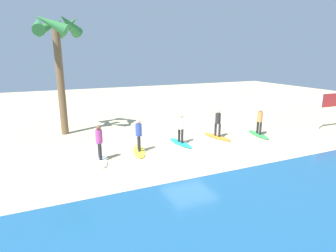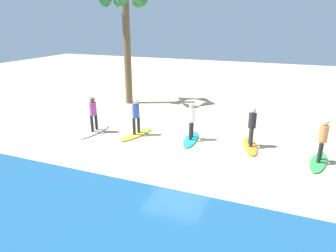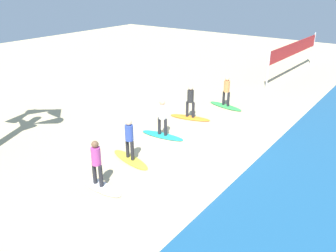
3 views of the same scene
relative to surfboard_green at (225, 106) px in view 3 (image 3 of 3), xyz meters
name	(u,v)px [view 3 (image 3 of 3)]	position (x,y,z in m)	size (l,w,h in m)	color
ground_plane	(186,145)	(5.32, 0.93, -0.04)	(60.00, 60.00, 0.00)	#CCB789
surfboard_green	(225,106)	(0.00, 0.00, 0.00)	(2.10, 0.56, 0.09)	green
surfer_green	(227,89)	(0.00, 0.00, 0.99)	(0.32, 0.45, 1.64)	#232328
surfboard_orange	(190,118)	(2.61, -0.63, 0.00)	(2.10, 0.56, 0.09)	orange
surfer_orange	(190,99)	(2.61, -0.63, 0.99)	(0.32, 0.45, 1.64)	#232328
surfboard_teal	(162,135)	(5.18, -0.44, 0.00)	(2.10, 0.56, 0.09)	teal
surfer_teal	(162,115)	(5.18, -0.44, 0.99)	(0.32, 0.46, 1.64)	#232328
surfboard_yellow	(130,159)	(7.73, -0.08, 0.00)	(2.10, 0.56, 0.09)	yellow
surfer_yellow	(129,136)	(7.73, -0.08, 0.99)	(0.32, 0.45, 1.64)	#232328
surfboard_white	(99,186)	(9.79, 0.31, 0.00)	(2.10, 0.56, 0.09)	white
surfer_white	(96,160)	(9.79, 0.31, 0.99)	(0.32, 0.46, 1.64)	#232328
volleyball_net	(295,50)	(-9.22, 0.55, 1.74)	(9.10, 0.34, 2.50)	silver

